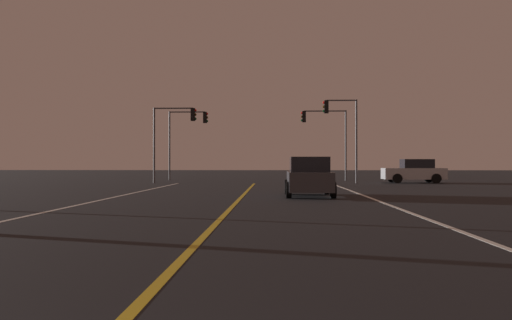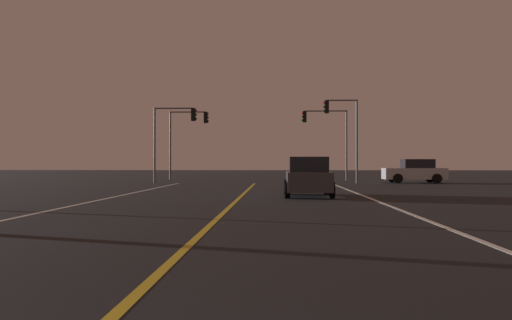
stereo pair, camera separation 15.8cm
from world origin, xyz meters
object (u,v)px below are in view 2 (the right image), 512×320
traffic_light_far_left (188,129)px  traffic_light_far_right (325,128)px  traffic_light_near_right (342,122)px  car_crossing_side (415,171)px  traffic_light_near_left (175,127)px  car_ahead_far (308,177)px

traffic_light_far_left → traffic_light_far_right: bearing=0.0°
traffic_light_far_left → traffic_light_near_right: bearing=-25.2°
car_crossing_side → traffic_light_near_left: (-17.10, -1.08, 3.16)m
car_crossing_side → traffic_light_near_left: 17.42m
car_ahead_far → traffic_light_far_right: (2.54, 19.82, 3.40)m
car_crossing_side → traffic_light_near_right: 6.47m
car_crossing_side → car_ahead_far: size_ratio=1.00×
traffic_light_near_left → traffic_light_far_left: size_ratio=0.95×
traffic_light_near_right → traffic_light_far_left: (-11.71, 5.50, -0.12)m
traffic_light_near_left → traffic_light_far_left: bearing=89.6°
traffic_light_far_right → car_crossing_side: bearing=143.7°
traffic_light_near_right → traffic_light_far_right: traffic_light_near_right is taller
traffic_light_far_right → traffic_light_near_right: bearing=96.8°
car_ahead_far → traffic_light_far_left: bearing=23.3°
traffic_light_near_left → traffic_light_near_right: bearing=-0.0°
traffic_light_far_right → traffic_light_far_left: 11.06m
traffic_light_far_right → traffic_light_far_left: traffic_light_far_right is taller
car_crossing_side → traffic_light_far_right: bearing=-36.3°
traffic_light_near_left → traffic_light_far_right: traffic_light_far_right is taller
car_ahead_far → traffic_light_far_left: 21.83m
car_ahead_far → traffic_light_near_right: 15.08m
traffic_light_near_right → traffic_light_near_left: traffic_light_near_right is taller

